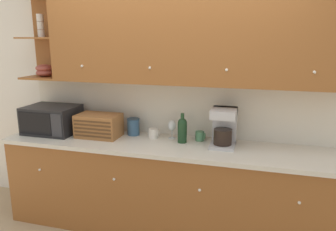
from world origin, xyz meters
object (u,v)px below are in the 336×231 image
object	(u,v)px
wine_glass	(172,126)
mug_blue_second	(154,133)
coffee_maker	(224,127)
microwave	(52,119)
storage_canister	(133,127)
mug	(200,136)
bread_box	(99,126)
wine_bottle	(182,129)

from	to	relation	value
wine_glass	mug_blue_second	bearing A→B (deg)	-167.25
coffee_maker	microwave	bearing A→B (deg)	-178.12
storage_canister	mug	world-z (taller)	storage_canister
bread_box	coffee_maker	size ratio (longest dim) A/B	1.20
bread_box	coffee_maker	world-z (taller)	coffee_maker
bread_box	wine_bottle	world-z (taller)	wine_bottle
microwave	wine_bottle	world-z (taller)	wine_bottle
wine_glass	mug	size ratio (longest dim) A/B	1.93
wine_bottle	bread_box	bearing A→B (deg)	-176.82
wine_glass	coffee_maker	distance (m)	0.53
mug	wine_bottle	bearing A→B (deg)	-146.10
bread_box	wine_glass	bearing A→B (deg)	11.27
mug	coffee_maker	distance (m)	0.29
wine_glass	wine_bottle	distance (m)	0.16
bread_box	wine_bottle	size ratio (longest dim) A/B	1.49
storage_canister	mug_blue_second	xyz separation A→B (m)	(0.24, -0.05, -0.04)
microwave	mug	xyz separation A→B (m)	(1.56, 0.15, -0.10)
storage_canister	wine_glass	size ratio (longest dim) A/B	0.93
storage_canister	mug_blue_second	world-z (taller)	storage_canister
mug_blue_second	wine_glass	world-z (taller)	wine_glass
wine_glass	coffee_maker	world-z (taller)	coffee_maker
storage_canister	wine_bottle	world-z (taller)	wine_bottle
bread_box	coffee_maker	distance (m)	1.26
microwave	wine_glass	world-z (taller)	microwave
mug_blue_second	wine_glass	size ratio (longest dim) A/B	0.56
wine_bottle	mug	size ratio (longest dim) A/B	2.96
microwave	bread_box	bearing A→B (deg)	0.00
coffee_maker	bread_box	bearing A→B (deg)	-177.31
mug_blue_second	mug	bearing A→B (deg)	5.78
wine_glass	wine_bottle	world-z (taller)	wine_bottle
wine_glass	microwave	bearing A→B (deg)	-173.49
bread_box	storage_canister	size ratio (longest dim) A/B	2.46
wine_glass	wine_bottle	xyz separation A→B (m)	(0.13, -0.10, 0.00)
wine_bottle	mug_blue_second	bearing A→B (deg)	169.62
bread_box	mug_blue_second	bearing A→B (deg)	10.78
microwave	coffee_maker	size ratio (longest dim) A/B	1.48
storage_canister	wine_bottle	xyz separation A→B (m)	(0.55, -0.11, 0.04)
mug	coffee_maker	bearing A→B (deg)	-21.48
wine_glass	coffee_maker	bearing A→B (deg)	-9.49
microwave	mug	bearing A→B (deg)	5.55
mug	coffee_maker	xyz separation A→B (m)	(0.24, -0.09, 0.14)
mug_blue_second	wine_glass	distance (m)	0.20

